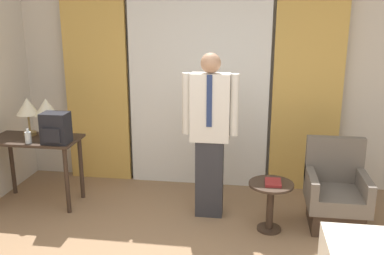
# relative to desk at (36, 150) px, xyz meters

# --- Properties ---
(wall_back) EXTENTS (10.00, 0.06, 2.70)m
(wall_back) POSITION_rel_desk_xyz_m (1.77, 1.00, 0.70)
(wall_back) COLOR beige
(wall_back) RESTS_ON ground_plane
(curtain_sheer_center) EXTENTS (1.75, 0.06, 2.58)m
(curtain_sheer_center) POSITION_rel_desk_xyz_m (1.77, 0.87, 0.64)
(curtain_sheer_center) COLOR white
(curtain_sheer_center) RESTS_ON ground_plane
(curtain_drape_left) EXTENTS (0.82, 0.06, 2.58)m
(curtain_drape_left) POSITION_rel_desk_xyz_m (0.44, 0.87, 0.64)
(curtain_drape_left) COLOR gold
(curtain_drape_left) RESTS_ON ground_plane
(curtain_drape_right) EXTENTS (0.82, 0.06, 2.58)m
(curtain_drape_right) POSITION_rel_desk_xyz_m (3.09, 0.87, 0.64)
(curtain_drape_right) COLOR gold
(curtain_drape_right) RESTS_ON ground_plane
(desk) EXTENTS (1.01, 0.52, 0.80)m
(desk) POSITION_rel_desk_xyz_m (0.00, 0.00, 0.00)
(desk) COLOR #38281E
(desk) RESTS_ON ground_plane
(table_lamp_left) EXTENTS (0.26, 0.26, 0.44)m
(table_lamp_left) POSITION_rel_desk_xyz_m (-0.11, 0.11, 0.47)
(table_lamp_left) COLOR #9E7F47
(table_lamp_left) RESTS_ON desk
(table_lamp_right) EXTENTS (0.26, 0.26, 0.44)m
(table_lamp_right) POSITION_rel_desk_xyz_m (0.11, 0.11, 0.47)
(table_lamp_right) COLOR #9E7F47
(table_lamp_right) RESTS_ON desk
(bottle_near_edge) EXTENTS (0.07, 0.07, 0.16)m
(bottle_near_edge) POSITION_rel_desk_xyz_m (0.03, -0.18, 0.21)
(bottle_near_edge) COLOR silver
(bottle_near_edge) RESTS_ON desk
(backpack) EXTENTS (0.29, 0.24, 0.34)m
(backpack) POSITION_rel_desk_xyz_m (0.33, -0.13, 0.31)
(backpack) COLOR black
(backpack) RESTS_ON desk
(person) EXTENTS (0.59, 0.21, 1.79)m
(person) POSITION_rel_desk_xyz_m (2.01, -0.03, 0.34)
(person) COLOR #2D2D33
(person) RESTS_ON ground_plane
(armchair) EXTENTS (0.61, 0.63, 0.91)m
(armchair) POSITION_rel_desk_xyz_m (3.35, -0.06, -0.33)
(armchair) COLOR #38281E
(armchair) RESTS_ON ground_plane
(side_table) EXTENTS (0.46, 0.46, 0.52)m
(side_table) POSITION_rel_desk_xyz_m (2.67, -0.28, -0.30)
(side_table) COLOR #38281E
(side_table) RESTS_ON ground_plane
(book) EXTENTS (0.16, 0.21, 0.03)m
(book) POSITION_rel_desk_xyz_m (2.68, -0.29, -0.11)
(book) COLOR maroon
(book) RESTS_ON side_table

